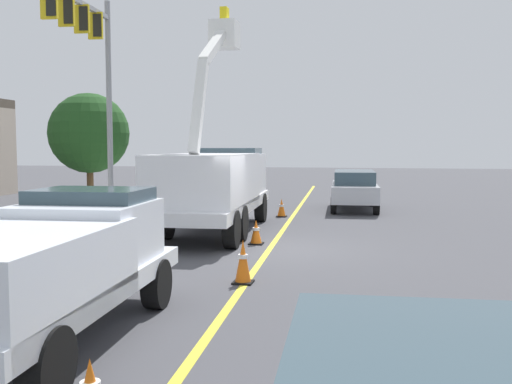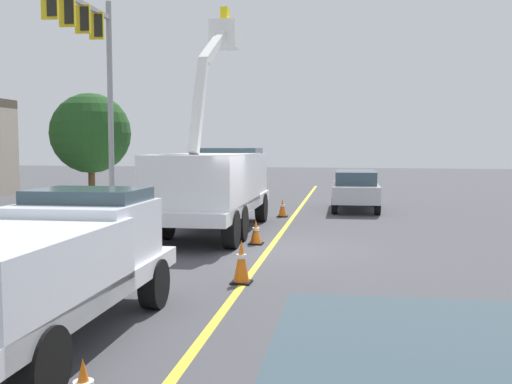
% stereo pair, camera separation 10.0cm
% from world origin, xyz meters
% --- Properties ---
extents(ground, '(120.00, 120.00, 0.00)m').
position_xyz_m(ground, '(0.00, 0.00, 0.00)').
color(ground, '#47474C').
extents(lane_centre_stripe, '(49.94, 2.76, 0.01)m').
position_xyz_m(lane_centre_stripe, '(0.00, 0.00, 0.00)').
color(lane_centre_stripe, yellow).
rests_on(lane_centre_stripe, ground).
extents(utility_bucket_truck, '(8.32, 2.94, 7.40)m').
position_xyz_m(utility_bucket_truck, '(2.74, 2.28, 1.62)').
color(utility_bucket_truck, white).
rests_on(utility_bucket_truck, ground).
extents(service_pickup_truck, '(5.70, 2.42, 2.06)m').
position_xyz_m(service_pickup_truck, '(-7.96, 1.73, 1.12)').
color(service_pickup_truck, white).
rests_on(service_pickup_truck, ground).
extents(passing_minivan, '(4.89, 2.15, 1.69)m').
position_xyz_m(passing_minivan, '(10.19, -1.91, 0.97)').
color(passing_minivan, silver).
rests_on(passing_minivan, ground).
extents(traffic_cone_mid_front, '(0.40, 0.40, 0.89)m').
position_xyz_m(traffic_cone_mid_front, '(-3.98, -0.16, 0.44)').
color(traffic_cone_mid_front, black).
rests_on(traffic_cone_mid_front, ground).
extents(traffic_cone_mid_rear, '(0.40, 0.40, 0.69)m').
position_xyz_m(traffic_cone_mid_rear, '(0.64, 0.50, 0.34)').
color(traffic_cone_mid_rear, black).
rests_on(traffic_cone_mid_rear, ground).
extents(traffic_cone_trailing, '(0.40, 0.40, 0.71)m').
position_xyz_m(traffic_cone_trailing, '(7.07, 0.78, 0.35)').
color(traffic_cone_trailing, black).
rests_on(traffic_cone_trailing, ground).
extents(traffic_signal_mast, '(5.38, 0.75, 8.49)m').
position_xyz_m(traffic_signal_mast, '(4.94, 7.63, 6.15)').
color(traffic_signal_mast, gray).
rests_on(traffic_signal_mast, ground).
extents(street_tree_right, '(3.82, 3.82, 5.29)m').
position_xyz_m(street_tree_right, '(10.51, 10.64, 3.37)').
color(street_tree_right, brown).
rests_on(street_tree_right, ground).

